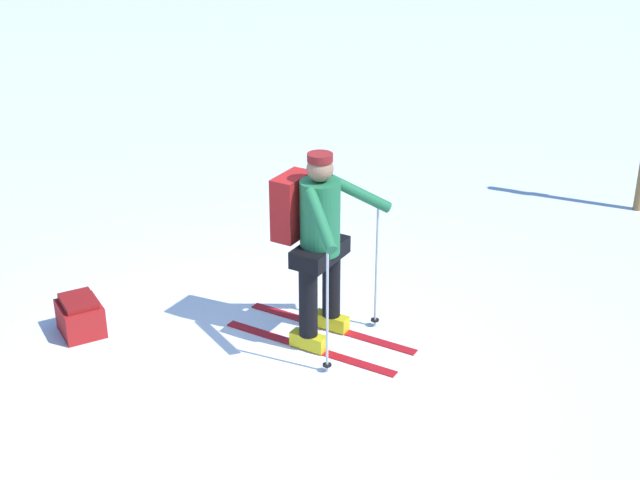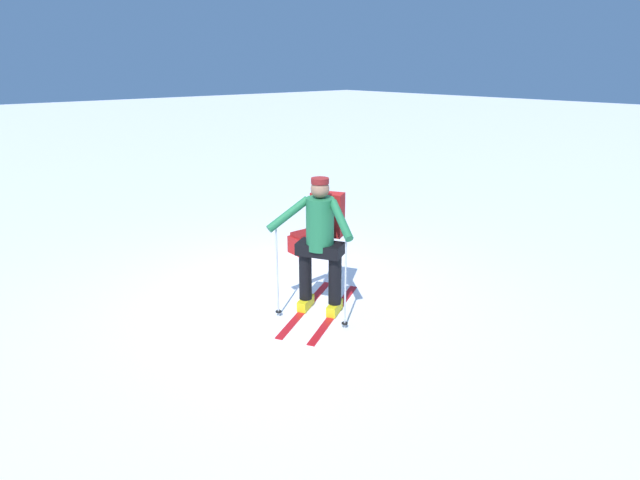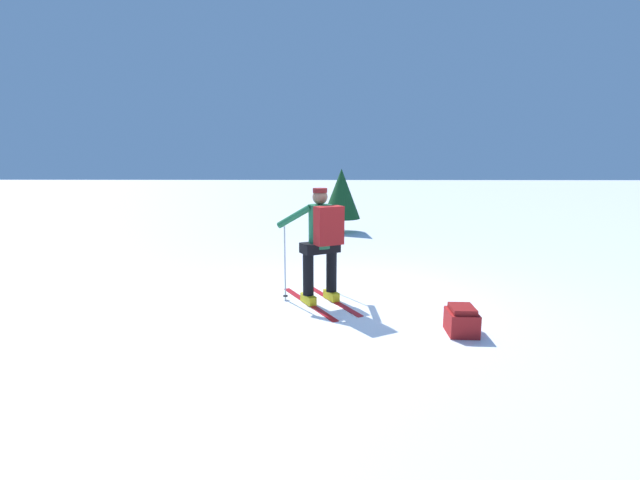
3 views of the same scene
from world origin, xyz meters
name	(u,v)px [view 2 (image 2 of 3)]	position (x,y,z in m)	size (l,w,h in m)	color
ground_plane	(285,295)	(0.00, 0.00, 0.00)	(80.00, 80.00, 0.00)	white
skier	(321,236)	(-0.09, 0.60, 0.92)	(1.59, 1.19, 1.61)	red
dropped_backpack	(304,243)	(-1.16, -1.03, 0.16)	(0.40, 0.34, 0.33)	maroon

